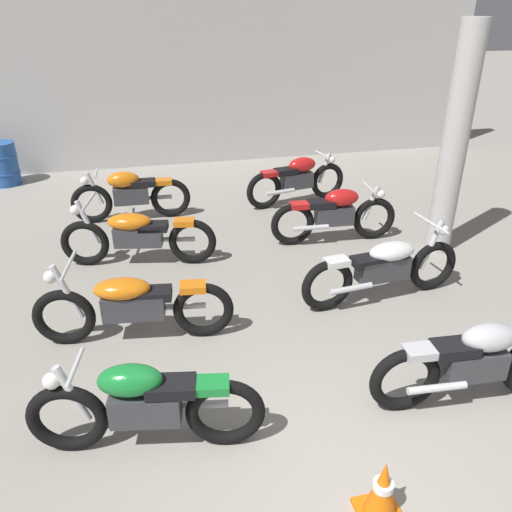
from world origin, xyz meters
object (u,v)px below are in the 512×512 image
(motorcycle_right_row_1, at_px, (384,267))
(motorcycle_right_row_3, at_px, (297,179))
(motorcycle_left_row_0, at_px, (144,404))
(motorcycle_right_row_0, at_px, (475,361))
(motorcycle_left_row_1, at_px, (132,304))
(traffic_cone, at_px, (382,491))
(support_pillar, at_px, (454,144))
(oil_drum, at_px, (3,164))
(motorcycle_left_row_2, at_px, (137,235))
(motorcycle_left_row_3, at_px, (130,194))
(motorcycle_right_row_2, at_px, (335,214))

(motorcycle_right_row_1, bearing_deg, motorcycle_right_row_3, 90.67)
(motorcycle_left_row_0, height_order, motorcycle_right_row_3, same)
(motorcycle_right_row_0, bearing_deg, motorcycle_left_row_1, 150.45)
(motorcycle_right_row_3, distance_m, traffic_cone, 6.43)
(motorcycle_right_row_1, bearing_deg, support_pillar, 37.95)
(motorcycle_right_row_0, distance_m, traffic_cone, 1.65)
(support_pillar, bearing_deg, oil_drum, 145.89)
(motorcycle_left_row_2, bearing_deg, motorcycle_left_row_1, -93.27)
(motorcycle_right_row_1, relative_size, traffic_cone, 4.02)
(motorcycle_left_row_2, xyz_separation_m, motorcycle_left_row_3, (-0.06, 1.69, 0.01))
(motorcycle_right_row_0, xyz_separation_m, motorcycle_right_row_2, (0.03, 3.63, 0.00))
(motorcycle_left_row_2, relative_size, motorcycle_right_row_3, 1.10)
(motorcycle_left_row_3, bearing_deg, motorcycle_right_row_2, -28.06)
(motorcycle_right_row_1, xyz_separation_m, traffic_cone, (-1.35, -2.83, -0.19))
(motorcycle_right_row_0, distance_m, motorcycle_right_row_3, 5.35)
(motorcycle_left_row_0, relative_size, motorcycle_left_row_3, 0.99)
(motorcycle_right_row_1, height_order, motorcycle_right_row_2, motorcycle_right_row_1)
(motorcycle_left_row_0, relative_size, motorcycle_right_row_1, 0.90)
(motorcycle_left_row_2, height_order, traffic_cone, motorcycle_left_row_2)
(motorcycle_right_row_0, distance_m, oil_drum, 9.42)
(traffic_cone, bearing_deg, motorcycle_right_row_3, 78.27)
(motorcycle_right_row_3, bearing_deg, motorcycle_left_row_1, -129.52)
(support_pillar, bearing_deg, motorcycle_right_row_1, -142.05)
(motorcycle_left_row_0, bearing_deg, traffic_cone, -33.34)
(motorcycle_left_row_0, height_order, motorcycle_right_row_0, same)
(motorcycle_right_row_2, bearing_deg, traffic_cone, -106.70)
(motorcycle_right_row_3, distance_m, oil_drum, 5.88)
(motorcycle_left_row_0, bearing_deg, support_pillar, 33.24)
(motorcycle_left_row_2, height_order, motorcycle_right_row_2, motorcycle_left_row_2)
(motorcycle_right_row_2, distance_m, traffic_cone, 4.78)
(motorcycle_left_row_1, bearing_deg, traffic_cone, -57.58)
(motorcycle_right_row_0, height_order, oil_drum, motorcycle_right_row_0)
(motorcycle_left_row_1, relative_size, traffic_cone, 4.01)
(support_pillar, bearing_deg, traffic_cone, -125.23)
(motorcycle_left_row_2, relative_size, motorcycle_right_row_2, 1.09)
(motorcycle_left_row_3, relative_size, motorcycle_right_row_1, 0.91)
(motorcycle_left_row_2, relative_size, motorcycle_right_row_1, 0.99)
(support_pillar, bearing_deg, motorcycle_left_row_2, 173.17)
(motorcycle_right_row_3, bearing_deg, motorcycle_left_row_0, -119.30)
(motorcycle_right_row_0, bearing_deg, motorcycle_left_row_3, 119.66)
(motorcycle_left_row_2, distance_m, oil_drum, 4.84)
(motorcycle_right_row_1, bearing_deg, motorcycle_left_row_0, -149.28)
(motorcycle_left_row_3, bearing_deg, motorcycle_right_row_0, -60.34)
(motorcycle_right_row_1, xyz_separation_m, motorcycle_right_row_2, (0.03, 1.74, 0.01))
(motorcycle_right_row_2, xyz_separation_m, motorcycle_right_row_3, (-0.07, 1.71, 0.00))
(motorcycle_left_row_2, bearing_deg, oil_drum, 121.13)
(motorcycle_right_row_0, bearing_deg, motorcycle_right_row_2, 89.46)
(support_pillar, xyz_separation_m, motorcycle_left_row_0, (-4.43, -2.90, -1.14))
(motorcycle_right_row_3, bearing_deg, support_pillar, -57.18)
(motorcycle_left_row_1, xyz_separation_m, motorcycle_right_row_1, (3.04, 0.17, 0.00))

